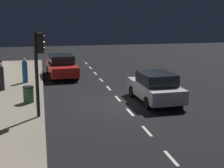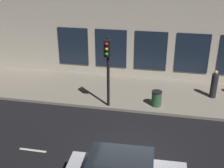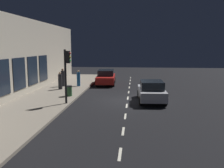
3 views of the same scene
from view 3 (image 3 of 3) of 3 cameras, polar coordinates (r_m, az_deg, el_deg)
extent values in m
plane|color=black|center=(18.80, 3.61, -3.92)|extent=(60.00, 60.00, 0.00)
cube|color=gray|center=(19.96, -14.66, -3.23)|extent=(4.50, 32.00, 0.15)
cube|color=beige|center=(20.59, -21.72, 5.68)|extent=(0.60, 32.00, 6.48)
cube|color=#192333|center=(25.18, -15.65, 3.59)|extent=(0.04, 2.03, 2.49)
cube|color=#192333|center=(22.84, -17.92, 2.99)|extent=(0.04, 2.03, 2.49)
cube|color=#192333|center=(20.53, -20.70, 2.25)|extent=(0.04, 2.03, 2.49)
cube|color=#192333|center=(18.30, -24.17, 1.32)|extent=(0.04, 2.03, 2.49)
cube|color=beige|center=(32.60, 4.36, 1.48)|extent=(0.12, 1.20, 0.01)
cube|color=beige|center=(30.03, 4.27, 0.85)|extent=(0.12, 1.20, 0.01)
cube|color=beige|center=(27.45, 4.17, 0.11)|extent=(0.12, 1.20, 0.01)
cube|color=beige|center=(24.89, 4.05, -0.79)|extent=(0.12, 1.20, 0.01)
cube|color=beige|center=(22.33, 3.89, -1.89)|extent=(0.12, 1.20, 0.01)
cube|color=beige|center=(19.78, 3.70, -3.28)|extent=(0.12, 1.20, 0.01)
cube|color=beige|center=(17.24, 3.44, -5.07)|extent=(0.12, 1.20, 0.01)
cube|color=beige|center=(14.73, 3.10, -7.48)|extent=(0.12, 1.20, 0.01)
cube|color=beige|center=(12.26, 2.62, -10.87)|extent=(0.12, 1.20, 0.01)
cube|color=beige|center=(9.85, 1.87, -15.94)|extent=(0.12, 1.20, 0.01)
cylinder|color=black|center=(17.31, -10.75, 1.67)|extent=(0.15, 0.15, 3.76)
cube|color=black|center=(17.14, -10.21, 6.18)|extent=(0.26, 0.32, 0.84)
sphere|color=red|center=(17.10, -9.78, 7.03)|extent=(0.15, 0.15, 0.15)
sphere|color=gold|center=(17.11, -9.76, 6.19)|extent=(0.15, 0.15, 0.15)
sphere|color=green|center=(17.12, -9.74, 5.35)|extent=(0.15, 0.15, 0.15)
cube|color=#B7B7BC|center=(18.72, 9.12, -2.10)|extent=(2.01, 4.13, 0.70)
cube|color=black|center=(18.45, 9.22, -0.21)|extent=(1.71, 2.17, 0.60)
cylinder|color=black|center=(19.94, 6.25, -2.28)|extent=(0.24, 0.65, 0.64)
cylinder|color=black|center=(20.11, 11.19, -2.30)|extent=(0.24, 0.65, 0.64)
cylinder|color=black|center=(17.48, 6.69, -3.86)|extent=(0.24, 0.65, 0.64)
cylinder|color=black|center=(17.68, 12.31, -3.86)|extent=(0.24, 0.65, 0.64)
cube|color=red|center=(26.71, -1.42, 1.24)|extent=(2.12, 4.67, 0.70)
cube|color=black|center=(26.82, -1.41, 2.67)|extent=(1.77, 2.46, 0.60)
cylinder|color=black|center=(25.31, 0.35, 0.12)|extent=(0.25, 0.65, 0.64)
cylinder|color=black|center=(25.43, -3.60, 0.14)|extent=(0.25, 0.65, 0.64)
cylinder|color=black|center=(28.12, 0.55, 0.99)|extent=(0.25, 0.65, 0.64)
cylinder|color=black|center=(28.22, -3.02, 1.01)|extent=(0.25, 0.65, 0.64)
cylinder|color=#232328|center=(23.37, -11.95, 0.52)|extent=(0.39, 0.39, 1.40)
sphere|color=tan|center=(23.27, -12.01, 2.49)|extent=(0.23, 0.23, 0.23)
cube|color=tan|center=(23.30, -12.27, 2.49)|extent=(0.04, 0.07, 0.06)
cylinder|color=#232328|center=(25.04, -11.36, 1.26)|extent=(0.42, 0.42, 1.56)
sphere|color=#936B4C|center=(24.95, -11.42, 3.29)|extent=(0.22, 0.22, 0.22)
cube|color=#936B4C|center=(25.00, -11.63, 3.29)|extent=(0.05, 0.07, 0.06)
cylinder|color=#1E5189|center=(24.95, -7.78, 1.12)|extent=(0.45, 0.45, 1.38)
sphere|color=tan|center=(24.85, -7.82, 2.95)|extent=(0.22, 0.22, 0.22)
cube|color=tan|center=(24.75, -7.78, 2.93)|extent=(0.07, 0.06, 0.06)
cylinder|color=#2D5633|center=(20.05, -10.02, -1.67)|extent=(0.52, 0.52, 0.78)
cylinder|color=black|center=(19.98, -10.05, -0.48)|extent=(0.55, 0.55, 0.06)
camera|label=1|loc=(4.97, -63.25, 11.21)|focal=53.95mm
camera|label=2|loc=(21.53, 30.46, 16.85)|focal=46.67mm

